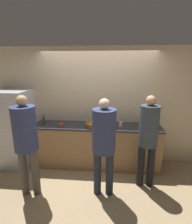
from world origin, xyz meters
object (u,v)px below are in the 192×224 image
at_px(fruit_bowl, 92,125).
at_px(bottle_dark, 44,121).
at_px(refrigerator, 14,128).
at_px(utensil_crock, 146,122).
at_px(person_left, 26,137).
at_px(bottle_clear, 121,124).
at_px(person_center, 104,139).
at_px(bottle_green, 115,125).
at_px(cup_red, 61,125).
at_px(person_right, 148,135).

height_order(fruit_bowl, bottle_dark, bottle_dark).
distance_m(refrigerator, utensil_crock, 2.91).
bearing_deg(refrigerator, fruit_bowl, -1.50).
height_order(person_left, fruit_bowl, person_left).
relative_size(person_left, bottle_clear, 11.39).
xyz_separation_m(person_center, fruit_bowl, (-0.28, 0.79, -0.04)).
xyz_separation_m(person_left, bottle_green, (1.47, 0.83, -0.03)).
bearing_deg(utensil_crock, bottle_clear, -163.51).
relative_size(person_left, person_center, 1.03).
bearing_deg(person_left, cup_red, 67.33).
bearing_deg(bottle_dark, refrigerator, -179.22).
relative_size(person_right, fruit_bowl, 6.10).
xyz_separation_m(person_center, bottle_clear, (0.31, 0.86, -0.03)).
bearing_deg(fruit_bowl, person_center, -70.26).
xyz_separation_m(person_left, utensil_crock, (2.13, 1.13, -0.06)).
bearing_deg(person_center, bottle_clear, 70.09).
bearing_deg(person_right, cup_red, 165.44).
height_order(person_right, cup_red, person_right).
distance_m(person_center, bottle_green, 0.75).
relative_size(person_right, utensil_crock, 7.22).
height_order(person_center, cup_red, person_center).
distance_m(person_left, fruit_bowl, 1.34).
bearing_deg(bottle_green, person_right, -36.74).
height_order(refrigerator, cup_red, refrigerator).
height_order(person_center, utensil_crock, person_center).
xyz_separation_m(utensil_crock, bottle_green, (-0.67, -0.29, 0.02)).
height_order(refrigerator, person_left, person_left).
bearing_deg(bottle_dark, person_center, -32.22).
xyz_separation_m(bottle_dark, cup_red, (0.42, -0.11, -0.04)).
bearing_deg(person_right, refrigerator, 169.09).
relative_size(person_left, bottle_green, 7.94).
bearing_deg(bottle_clear, person_left, -148.73).
bearing_deg(person_center, cup_red, 141.54).
distance_m(person_center, person_right, 0.82).
xyz_separation_m(refrigerator, person_left, (0.76, -0.94, 0.23)).
bearing_deg(person_right, bottle_clear, 129.08).
bearing_deg(bottle_green, utensil_crock, 23.67).
bearing_deg(utensil_crock, person_right, -97.04).
height_order(person_left, bottle_clear, person_left).
bearing_deg(person_center, refrigerator, 157.72).
height_order(person_right, utensil_crock, person_right).
relative_size(fruit_bowl, bottle_clear, 1.82).
relative_size(person_center, bottle_clear, 11.07).
xyz_separation_m(fruit_bowl, bottle_clear, (0.59, 0.07, 0.01)).
bearing_deg(cup_red, bottle_clear, 5.71).
relative_size(person_left, fruit_bowl, 6.24).
bearing_deg(bottle_clear, bottle_dark, -179.57).
bearing_deg(bottle_clear, utensil_crock, 16.49).
distance_m(person_left, cup_red, 0.91).
xyz_separation_m(person_right, utensil_crock, (0.09, 0.73, 0.00)).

